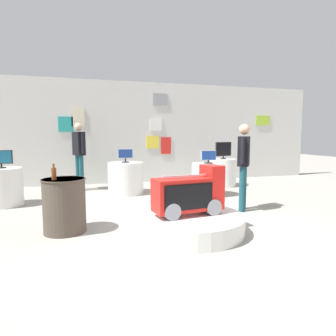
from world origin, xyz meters
TOP-DOWN VIEW (x-y plane):
  - ground_plane at (0.00, 0.00)m, footprint 30.00×30.00m
  - back_wall_display at (-0.00, 4.93)m, footprint 12.17×0.13m
  - main_display_pedestal at (-0.02, -0.01)m, footprint 1.67×1.67m
  - novelty_firetruck_tv at (0.00, -0.02)m, footprint 1.08×0.54m
  - display_pedestal_left_rear at (-3.10, 2.62)m, footprint 0.77×0.77m
  - tv_on_left_rear at (-3.10, 2.61)m, footprint 0.44×0.16m
  - display_pedestal_center_rear at (2.34, 3.55)m, footprint 0.74×0.74m
  - tv_on_center_rear at (2.34, 3.55)m, footprint 0.57×0.22m
  - display_pedestal_right_rear at (1.38, 2.42)m, footprint 0.79×0.79m
  - tv_on_right_rear at (1.38, 2.42)m, footprint 0.37×0.22m
  - display_pedestal_far_right at (-0.50, 3.19)m, footprint 0.87×0.87m
  - tv_on_far_right at (-0.50, 3.19)m, footprint 0.38×0.19m
  - side_table_round at (-1.78, 0.50)m, footprint 0.64×0.64m
  - bottle_on_side_table at (-1.90, 0.41)m, footprint 0.07×0.07m
  - shopper_browsing_near_truck at (1.44, 0.92)m, footprint 0.38×0.47m
  - shopper_browsing_rear at (-1.60, 3.99)m, footprint 0.34×0.51m

SIDE VIEW (x-z plane):
  - ground_plane at x=0.00m, z-range 0.00..0.00m
  - main_display_pedestal at x=-0.02m, z-range 0.00..0.27m
  - display_pedestal_left_rear at x=-3.10m, z-range 0.00..0.78m
  - display_pedestal_center_rear at x=2.34m, z-range 0.00..0.78m
  - display_pedestal_right_rear at x=1.38m, z-range 0.00..0.78m
  - display_pedestal_far_right at x=-0.50m, z-range 0.00..0.78m
  - side_table_round at x=-1.78m, z-range 0.01..0.82m
  - novelty_firetruck_tv at x=0.00m, z-range 0.20..0.93m
  - bottle_on_side_table at x=-1.90m, z-range 0.78..1.02m
  - tv_on_right_rear at x=1.38m, z-range 0.78..1.09m
  - tv_on_far_right at x=-0.50m, z-range 0.80..1.13m
  - shopper_browsing_near_truck at x=1.44m, z-range 0.14..1.80m
  - tv_on_left_rear at x=-3.10m, z-range 0.80..1.17m
  - shopper_browsing_rear at x=-1.60m, z-range 0.16..1.92m
  - tv_on_center_rear at x=2.34m, z-range 0.80..1.28m
  - back_wall_display at x=0.00m, z-range 0.00..3.05m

